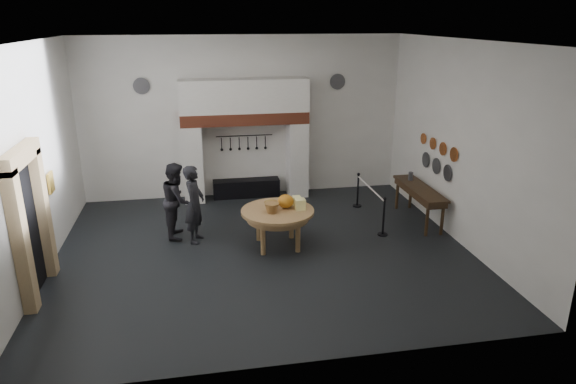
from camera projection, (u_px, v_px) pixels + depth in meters
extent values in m
cube|color=black|center=(264.00, 250.00, 11.46)|extent=(9.00, 8.00, 0.02)
cube|color=silver|center=(260.00, 41.00, 10.00)|extent=(9.00, 8.00, 0.02)
cube|color=white|center=(243.00, 118.00, 14.45)|extent=(9.00, 0.02, 4.50)
cube|color=white|center=(301.00, 225.00, 7.00)|extent=(9.00, 0.02, 4.50)
cube|color=white|center=(33.00, 163.00, 9.96)|extent=(0.02, 8.00, 4.50)
cube|color=white|center=(461.00, 144.00, 11.49)|extent=(0.02, 8.00, 4.50)
cube|color=silver|center=(193.00, 164.00, 14.25)|extent=(0.55, 0.70, 2.15)
cube|color=silver|center=(297.00, 159.00, 14.75)|extent=(0.55, 0.70, 2.15)
cube|color=#9E442B|center=(245.00, 118.00, 14.10)|extent=(3.50, 0.72, 0.32)
cube|color=silver|center=(244.00, 96.00, 13.91)|extent=(3.50, 0.70, 0.90)
cube|color=black|center=(246.00, 188.00, 14.84)|extent=(1.90, 0.45, 0.50)
cylinder|color=black|center=(244.00, 136.00, 14.54)|extent=(1.60, 0.02, 0.02)
cube|color=black|center=(28.00, 230.00, 9.36)|extent=(0.04, 1.10, 2.50)
cube|color=tan|center=(21.00, 243.00, 8.71)|extent=(0.22, 0.30, 2.60)
cube|color=tan|center=(43.00, 214.00, 10.01)|extent=(0.22, 0.30, 2.60)
cube|color=tan|center=(20.00, 156.00, 8.92)|extent=(0.22, 1.70, 0.30)
cube|color=gold|center=(51.00, 182.00, 10.93)|extent=(0.05, 0.34, 0.44)
cylinder|color=#AB8250|center=(278.00, 211.00, 11.42)|extent=(1.88, 1.88, 0.07)
ellipsoid|color=orange|center=(286.00, 201.00, 11.49)|extent=(0.36, 0.36, 0.31)
cube|color=#FCF697|center=(300.00, 204.00, 11.41)|extent=(0.22, 0.22, 0.24)
cube|color=#FFF998|center=(297.00, 201.00, 11.69)|extent=(0.18, 0.18, 0.20)
cone|color=#955C36|center=(272.00, 208.00, 11.21)|extent=(0.37, 0.37, 0.22)
ellipsoid|color=#AB833C|center=(271.00, 202.00, 11.70)|extent=(0.31, 0.18, 0.13)
imported|color=black|center=(195.00, 204.00, 11.66)|extent=(0.59, 0.75, 1.82)
imported|color=black|center=(177.00, 200.00, 11.97)|extent=(0.74, 0.91, 1.78)
cube|color=#382414|center=(420.00, 188.00, 12.84)|extent=(0.55, 2.20, 0.06)
cylinder|color=#535359|center=(411.00, 176.00, 13.36)|extent=(0.12, 0.12, 0.22)
cylinder|color=#C6662D|center=(454.00, 155.00, 11.76)|extent=(0.03, 0.34, 0.34)
cylinder|color=#C6662D|center=(443.00, 149.00, 12.28)|extent=(0.03, 0.32, 0.32)
cylinder|color=#C6662D|center=(433.00, 143.00, 12.79)|extent=(0.03, 0.30, 0.30)
cylinder|color=#C6662D|center=(423.00, 139.00, 13.30)|extent=(0.03, 0.28, 0.28)
cylinder|color=#4C4C51|center=(448.00, 173.00, 12.11)|extent=(0.03, 0.40, 0.40)
cylinder|color=#4C4C51|center=(436.00, 166.00, 12.67)|extent=(0.03, 0.40, 0.40)
cylinder|color=#4C4C51|center=(426.00, 160.00, 13.23)|extent=(0.03, 0.40, 0.40)
cylinder|color=#4C4C51|center=(141.00, 86.00, 13.65)|extent=(0.44, 0.03, 0.44)
cylinder|color=#4C4C51|center=(337.00, 82.00, 14.56)|extent=(0.44, 0.03, 0.44)
cylinder|color=black|center=(384.00, 217.00, 12.12)|extent=(0.05, 0.05, 0.90)
cylinder|color=black|center=(358.00, 191.00, 13.98)|extent=(0.05, 0.05, 0.90)
cylinder|color=silver|center=(371.00, 188.00, 12.92)|extent=(0.04, 2.00, 0.04)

